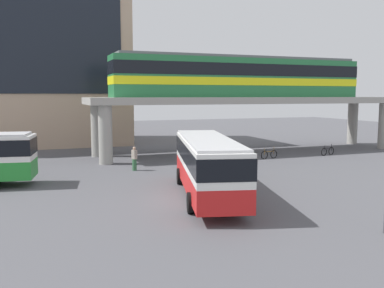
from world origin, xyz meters
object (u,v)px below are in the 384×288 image
pedestrian_near_building (134,159)px  bicycle_red (211,158)px  bicycle_black (328,151)px  bus_main (207,161)px  station_building (4,49)px  train (241,76)px  bicycle_brown (269,154)px

pedestrian_near_building → bicycle_red: bearing=12.6°
bicycle_black → bus_main: bearing=-146.4°
bicycle_black → station_building: bearing=145.2°
train → bicycle_red: train is taller
bicycle_brown → pedestrian_near_building: size_ratio=1.01×
train → bicycle_red: (-5.01, -4.53, -6.93)m
station_building → train: size_ratio=1.05×
station_building → pedestrian_near_building: (9.53, -21.17, -9.67)m
station_building → bicycle_black: bearing=-34.8°
bicycle_black → train: bearing=147.2°
bus_main → pedestrian_near_building: bearing=101.2°
bicycle_red → pedestrian_near_building: size_ratio=1.02×
bicycle_black → pedestrian_near_building: bearing=-174.9°
station_building → bicycle_brown: size_ratio=14.56×
bicycle_red → pedestrian_near_building: 6.93m
station_building → pedestrian_near_building: size_ratio=14.73×
station_building → pedestrian_near_building: bearing=-65.8°
bicycle_red → pedestrian_near_building: bearing=-167.4°
station_building → train: 26.32m
station_building → bicycle_black: 35.67m
station_building → bicycle_red: size_ratio=14.46×
station_building → bus_main: (11.39, -30.59, -8.51)m
bicycle_brown → bus_main: bearing=-133.4°
bicycle_black → bicycle_red: size_ratio=0.98×
bus_main → bicycle_black: 20.10m
train → bus_main: (-9.90, -15.45, -5.30)m
train → bus_main: bearing=-122.6°
train → bicycle_brown: bearing=-82.1°
bicycle_brown → pedestrian_near_building: (-12.37, -1.70, 0.47)m
bus_main → bicycle_brown: size_ratio=6.37×
station_building → bicycle_brown: (21.89, -19.47, -10.14)m
bicycle_brown → train: bearing=97.9°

